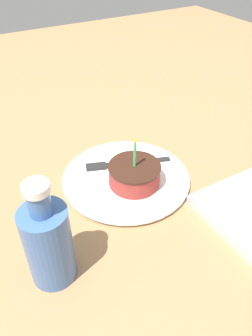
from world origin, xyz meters
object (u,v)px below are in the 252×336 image
at_px(cake_slice, 134,174).
at_px(bottle, 48,242).
at_px(fork, 122,164).
at_px(plate, 126,178).

xyz_separation_m(cake_slice, bottle, (0.11, -0.22, 0.04)).
distance_m(cake_slice, fork, 0.07).
relative_size(cake_slice, bottle, 0.60).
xyz_separation_m(plate, cake_slice, (0.03, 0.00, 0.03)).
distance_m(plate, bottle, 0.26).
bearing_deg(plate, cake_slice, 9.17).
bearing_deg(fork, cake_slice, -7.22).
relative_size(fork, bottle, 0.97).
bearing_deg(bottle, cake_slice, 117.78).
distance_m(cake_slice, bottle, 0.25).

